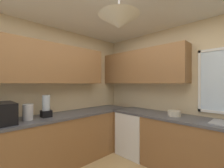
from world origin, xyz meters
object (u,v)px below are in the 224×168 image
dishwasher (136,133)px  kettle (28,112)px  bowl (174,113)px  blender_appliance (46,107)px

dishwasher → kettle: kettle is taller
dishwasher → bowl: size_ratio=3.97×
dishwasher → kettle: size_ratio=3.52×
dishwasher → bowl: bearing=2.2°
kettle → bowl: kettle is taller
kettle → blender_appliance: (-0.02, 0.28, 0.04)m
dishwasher → kettle: 2.03m
bowl → blender_appliance: bearing=-132.4°
bowl → blender_appliance: blender_appliance is taller
dishwasher → blender_appliance: 1.80m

